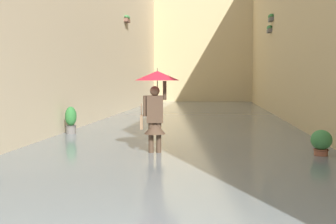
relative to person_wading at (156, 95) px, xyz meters
The scene contains 7 objects.
ground_plane 8.50m from the person_wading, 92.80° to the right, with size 73.19×73.19×0.00m, color #605B56.
flood_water 8.49m from the person_wading, 92.80° to the right, with size 8.56×35.28×0.14m, color slate.
building_facade_right 9.82m from the person_wading, 62.39° to the right, with size 2.04×33.28×8.48m.
building_facade_far 24.35m from the person_wading, 90.98° to the right, with size 11.36×1.80×12.33m, color tan.
person_wading is the anchor object (origin of this frame).
potted_plant_far_left 3.90m from the person_wading, behind, with size 0.47×0.47×0.72m.
potted_plant_far_right 4.48m from the person_wading, 43.70° to the right, with size 0.36×0.36×1.00m.
Camera 1 is at (-0.92, 2.94, 1.82)m, focal length 43.06 mm.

